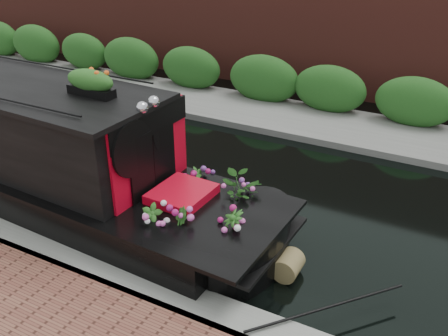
% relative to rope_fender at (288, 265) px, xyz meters
% --- Properties ---
extents(ground, '(80.00, 80.00, 0.00)m').
position_rel_rope_fender_xyz_m(ground, '(-3.72, 1.88, -0.20)').
color(ground, black).
rests_on(ground, ground).
extents(near_bank_coping, '(40.00, 0.60, 0.50)m').
position_rel_rope_fender_xyz_m(near_bank_coping, '(-3.72, -1.42, -0.20)').
color(near_bank_coping, gray).
rests_on(near_bank_coping, ground).
extents(far_bank_path, '(40.00, 2.40, 0.34)m').
position_rel_rope_fender_xyz_m(far_bank_path, '(-3.72, 6.08, -0.20)').
color(far_bank_path, slate).
rests_on(far_bank_path, ground).
extents(far_hedge, '(40.00, 1.10, 2.80)m').
position_rel_rope_fender_xyz_m(far_hedge, '(-3.72, 6.98, -0.20)').
color(far_hedge, '#21541C').
rests_on(far_hedge, ground).
extents(far_brick_wall, '(40.00, 1.00, 8.00)m').
position_rel_rope_fender_xyz_m(far_brick_wall, '(-3.72, 9.08, -0.20)').
color(far_brick_wall, maroon).
rests_on(far_brick_wall, ground).
extents(rope_fender, '(0.40, 0.46, 0.40)m').
position_rel_rope_fender_xyz_m(rope_fender, '(0.00, 0.00, 0.00)').
color(rope_fender, olive).
rests_on(rope_fender, ground).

